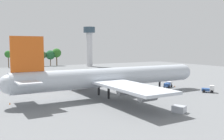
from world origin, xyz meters
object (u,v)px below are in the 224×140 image
Objects in this scene: cargo_airplane at (111,77)px; safety_cone_nose at (175,86)px; cargo_loader at (209,89)px; maintenance_van at (136,75)px; cargo_container_fore at (179,109)px; control_tower at (89,42)px; safety_cone_tail at (10,103)px; baggage_tug at (168,84)px.

safety_cone_nose is (30.55, 3.19, -5.65)m from cargo_airplane.
cargo_loader is 48.10m from maintenance_van.
cargo_loader is 1.23× the size of cargo_container_fore.
control_tower reaches higher than cargo_loader.
safety_cone_nose is 0.02× the size of control_tower.
cargo_container_fore reaches higher than safety_cone_tail.
cargo_airplane is 15.19× the size of cargo_loader.
safety_cone_nose is 60.21m from safety_cone_tail.
safety_cone_tail is (-60.21, 0.49, -0.06)m from safety_cone_nose.
cargo_container_fore is (-28.14, -14.22, -0.35)m from cargo_loader.
control_tower is (13.50, 123.64, 17.65)m from cargo_loader.
baggage_tug is at bearing 0.33° from safety_cone_tail.
baggage_tug is 57.53m from safety_cone_tail.
maintenance_van is (3.73, 47.96, 0.10)m from cargo_loader.
cargo_container_fore is 44.69m from safety_cone_tail.
cargo_container_fore is at bearing -106.81° from control_tower.
cargo_container_fore is (-31.87, -62.18, -0.45)m from maintenance_van.
cargo_loader reaches higher than safety_cone_tail.
cargo_container_fore is 0.12× the size of control_tower.
cargo_loader is 31.53m from cargo_container_fore.
baggage_tug reaches higher than safety_cone_nose.
baggage_tug is (27.87, 4.01, -4.87)m from cargo_airplane.
cargo_container_fore is at bearing -153.19° from cargo_loader.
maintenance_van reaches higher than safety_cone_nose.
control_tower is (75.29, 108.45, 18.53)m from safety_cone_tail.
cargo_airplane reaches higher than baggage_tug.
safety_cone_tail is (-61.79, 15.19, -0.88)m from cargo_loader.
safety_cone_tail is (-29.66, 3.67, -5.71)m from cargo_airplane.
cargo_loader is 0.14× the size of control_tower.
baggage_tug is 0.17× the size of control_tower.
control_tower is at bearing 82.12° from safety_cone_nose.
control_tower reaches higher than cargo_airplane.
maintenance_van is at bearing 85.55° from cargo_loader.
cargo_loader is at bearing 26.81° from cargo_container_fore.
cargo_airplane reaches higher than cargo_loader.
safety_cone_nose is 1.21× the size of safety_cone_tail.
baggage_tug is 7.62× the size of safety_cone_nose.
control_tower reaches higher than safety_cone_tail.
baggage_tug is (-4.27, 15.52, -0.04)m from cargo_loader.
cargo_container_fore is at bearing -41.15° from safety_cone_tail.
maintenance_van reaches higher than baggage_tug.
maintenance_van is 78.30m from control_tower.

